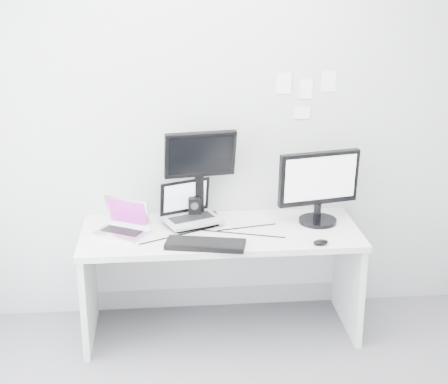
# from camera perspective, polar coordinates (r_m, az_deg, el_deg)

# --- Properties ---
(back_wall) EXTENTS (3.60, 0.00, 3.60)m
(back_wall) POSITION_cam_1_polar(r_m,az_deg,el_deg) (4.49, -0.69, 5.75)
(back_wall) COLOR #B7BABD
(back_wall) RESTS_ON ground
(desk) EXTENTS (1.80, 0.70, 0.73)m
(desk) POSITION_cam_1_polar(r_m,az_deg,el_deg) (4.50, -0.28, -7.60)
(desk) COLOR silver
(desk) RESTS_ON ground
(macbook) EXTENTS (0.39, 0.36, 0.24)m
(macbook) POSITION_cam_1_polar(r_m,az_deg,el_deg) (4.29, -8.84, -2.15)
(macbook) COLOR silver
(macbook) RESTS_ON desk
(speaker) EXTENTS (0.08, 0.08, 0.16)m
(speaker) POSITION_cam_1_polar(r_m,az_deg,el_deg) (4.50, -2.54, -1.43)
(speaker) COLOR black
(speaker) RESTS_ON desk
(dell_laptop) EXTENTS (0.43, 0.39, 0.29)m
(dell_laptop) POSITION_cam_1_polar(r_m,az_deg,el_deg) (4.38, -2.72, -1.07)
(dell_laptop) COLOR #A8AAB0
(dell_laptop) RESTS_ON desk
(rear_monitor) EXTENTS (0.49, 0.24, 0.64)m
(rear_monitor) POSITION_cam_1_polar(r_m,az_deg,el_deg) (4.43, -2.07, 1.51)
(rear_monitor) COLOR black
(rear_monitor) RESTS_ON desk
(samsung_monitor) EXTENTS (0.59, 0.36, 0.51)m
(samsung_monitor) POSITION_cam_1_polar(r_m,az_deg,el_deg) (4.43, 8.11, 0.46)
(samsung_monitor) COLOR black
(samsung_monitor) RESTS_ON desk
(keyboard) EXTENTS (0.51, 0.27, 0.03)m
(keyboard) POSITION_cam_1_polar(r_m,az_deg,el_deg) (4.10, -1.59, -4.47)
(keyboard) COLOR black
(keyboard) RESTS_ON desk
(mouse) EXTENTS (0.11, 0.08, 0.03)m
(mouse) POSITION_cam_1_polar(r_m,az_deg,el_deg) (4.17, 8.23, -4.25)
(mouse) COLOR black
(mouse) RESTS_ON desk
(wall_note_0) EXTENTS (0.10, 0.00, 0.14)m
(wall_note_0) POSITION_cam_1_polar(r_m,az_deg,el_deg) (4.49, 5.12, 9.19)
(wall_note_0) COLOR white
(wall_note_0) RESTS_ON back_wall
(wall_note_1) EXTENTS (0.09, 0.00, 0.13)m
(wall_note_1) POSITION_cam_1_polar(r_m,az_deg,el_deg) (4.52, 7.00, 8.69)
(wall_note_1) COLOR white
(wall_note_1) RESTS_ON back_wall
(wall_note_2) EXTENTS (0.10, 0.00, 0.14)m
(wall_note_2) POSITION_cam_1_polar(r_m,az_deg,el_deg) (4.55, 8.89, 9.30)
(wall_note_2) COLOR white
(wall_note_2) RESTS_ON back_wall
(wall_note_3) EXTENTS (0.11, 0.00, 0.08)m
(wall_note_3) POSITION_cam_1_polar(r_m,az_deg,el_deg) (4.55, 6.67, 6.71)
(wall_note_3) COLOR white
(wall_note_3) RESTS_ON back_wall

